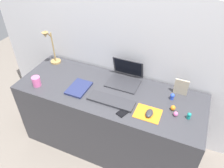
{
  "coord_description": "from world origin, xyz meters",
  "views": [
    {
      "loc": [
        0.63,
        -1.38,
        2.01
      ],
      "look_at": [
        0.03,
        0.0,
        0.83
      ],
      "focal_mm": 34.87,
      "sensor_mm": 36.0,
      "label": 1
    }
  ],
  "objects_px": {
    "toy_figurine_teal": "(189,116)",
    "toy_figurine_orange": "(173,108)",
    "laptop": "(125,76)",
    "cell_phone": "(124,112)",
    "desk_lamp": "(51,49)",
    "keyboard": "(111,101)",
    "toy_figurine_blue": "(172,96)",
    "mouse": "(149,113)",
    "picture_frame": "(181,87)",
    "coffee_mug": "(36,81)",
    "toy_figurine_pink": "(176,114)",
    "notebook_pad": "(79,88)"
  },
  "relations": [
    {
      "from": "coffee_mug",
      "to": "toy_figurine_pink",
      "type": "xyz_separation_m",
      "value": [
        1.26,
        0.12,
        -0.03
      ]
    },
    {
      "from": "keyboard",
      "to": "picture_frame",
      "type": "relative_size",
      "value": 2.73
    },
    {
      "from": "laptop",
      "to": "notebook_pad",
      "type": "xyz_separation_m",
      "value": [
        -0.35,
        -0.29,
        -0.04
      ]
    },
    {
      "from": "coffee_mug",
      "to": "toy_figurine_orange",
      "type": "xyz_separation_m",
      "value": [
        1.23,
        0.18,
        -0.02
      ]
    },
    {
      "from": "laptop",
      "to": "notebook_pad",
      "type": "relative_size",
      "value": 1.25
    },
    {
      "from": "notebook_pad",
      "to": "desk_lamp",
      "type": "bearing_deg",
      "value": 149.93
    },
    {
      "from": "picture_frame",
      "to": "coffee_mug",
      "type": "xyz_separation_m",
      "value": [
        -1.25,
        -0.41,
        -0.03
      ]
    },
    {
      "from": "toy_figurine_teal",
      "to": "desk_lamp",
      "type": "bearing_deg",
      "value": 170.49
    },
    {
      "from": "coffee_mug",
      "to": "keyboard",
      "type": "bearing_deg",
      "value": 5.58
    },
    {
      "from": "toy_figurine_blue",
      "to": "toy_figurine_pink",
      "type": "xyz_separation_m",
      "value": [
        0.07,
        -0.19,
        -0.01
      ]
    },
    {
      "from": "keyboard",
      "to": "picture_frame",
      "type": "distance_m",
      "value": 0.63
    },
    {
      "from": "keyboard",
      "to": "desk_lamp",
      "type": "bearing_deg",
      "value": 159.24
    },
    {
      "from": "picture_frame",
      "to": "keyboard",
      "type": "bearing_deg",
      "value": -146.92
    },
    {
      "from": "toy_figurine_blue",
      "to": "mouse",
      "type": "bearing_deg",
      "value": -116.09
    },
    {
      "from": "toy_figurine_teal",
      "to": "toy_figurine_orange",
      "type": "relative_size",
      "value": 1.31
    },
    {
      "from": "notebook_pad",
      "to": "coffee_mug",
      "type": "relative_size",
      "value": 2.57
    },
    {
      "from": "cell_phone",
      "to": "desk_lamp",
      "type": "xyz_separation_m",
      "value": [
        -0.95,
        0.38,
        0.18
      ]
    },
    {
      "from": "laptop",
      "to": "toy_figurine_orange",
      "type": "distance_m",
      "value": 0.54
    },
    {
      "from": "desk_lamp",
      "to": "cell_phone",
      "type": "bearing_deg",
      "value": -21.68
    },
    {
      "from": "laptop",
      "to": "coffee_mug",
      "type": "distance_m",
      "value": 0.83
    },
    {
      "from": "notebook_pad",
      "to": "picture_frame",
      "type": "distance_m",
      "value": 0.92
    },
    {
      "from": "toy_figurine_orange",
      "to": "toy_figurine_pink",
      "type": "height_order",
      "value": "toy_figurine_orange"
    },
    {
      "from": "keyboard",
      "to": "toy_figurine_pink",
      "type": "xyz_separation_m",
      "value": [
        0.54,
        0.05,
        0.01
      ]
    },
    {
      "from": "toy_figurine_teal",
      "to": "toy_figurine_orange",
      "type": "distance_m",
      "value": 0.14
    },
    {
      "from": "laptop",
      "to": "mouse",
      "type": "xyz_separation_m",
      "value": [
        0.34,
        -0.35,
        -0.03
      ]
    },
    {
      "from": "mouse",
      "to": "toy_figurine_teal",
      "type": "bearing_deg",
      "value": 16.61
    },
    {
      "from": "cell_phone",
      "to": "toy_figurine_orange",
      "type": "height_order",
      "value": "toy_figurine_orange"
    },
    {
      "from": "coffee_mug",
      "to": "toy_figurine_teal",
      "type": "bearing_deg",
      "value": 5.61
    },
    {
      "from": "laptop",
      "to": "cell_phone",
      "type": "relative_size",
      "value": 2.34
    },
    {
      "from": "toy_figurine_teal",
      "to": "toy_figurine_blue",
      "type": "bearing_deg",
      "value": 133.27
    },
    {
      "from": "toy_figurine_blue",
      "to": "notebook_pad",
      "type": "bearing_deg",
      "value": -166.22
    },
    {
      "from": "cell_phone",
      "to": "keyboard",
      "type": "bearing_deg",
      "value": 175.28
    },
    {
      "from": "keyboard",
      "to": "toy_figurine_blue",
      "type": "bearing_deg",
      "value": 26.71
    },
    {
      "from": "notebook_pad",
      "to": "toy_figurine_orange",
      "type": "height_order",
      "value": "toy_figurine_orange"
    },
    {
      "from": "keyboard",
      "to": "coffee_mug",
      "type": "relative_size",
      "value": 4.39
    },
    {
      "from": "notebook_pad",
      "to": "toy_figurine_blue",
      "type": "height_order",
      "value": "toy_figurine_blue"
    },
    {
      "from": "picture_frame",
      "to": "toy_figurine_orange",
      "type": "relative_size",
      "value": 3.34
    },
    {
      "from": "picture_frame",
      "to": "coffee_mug",
      "type": "height_order",
      "value": "picture_frame"
    },
    {
      "from": "desk_lamp",
      "to": "laptop",
      "type": "bearing_deg",
      "value": 1.43
    },
    {
      "from": "coffee_mug",
      "to": "toy_figurine_teal",
      "type": "height_order",
      "value": "coffee_mug"
    },
    {
      "from": "toy_figurine_orange",
      "to": "cell_phone",
      "type": "bearing_deg",
      "value": -153.01
    },
    {
      "from": "toy_figurine_teal",
      "to": "toy_figurine_pink",
      "type": "distance_m",
      "value": 0.1
    },
    {
      "from": "laptop",
      "to": "toy_figurine_pink",
      "type": "bearing_deg",
      "value": -27.1
    },
    {
      "from": "laptop",
      "to": "toy_figurine_orange",
      "type": "height_order",
      "value": "laptop"
    },
    {
      "from": "cell_phone",
      "to": "toy_figurine_orange",
      "type": "bearing_deg",
      "value": 48.72
    },
    {
      "from": "notebook_pad",
      "to": "toy_figurine_pink",
      "type": "xyz_separation_m",
      "value": [
        0.88,
        0.01,
        0.01
      ]
    },
    {
      "from": "coffee_mug",
      "to": "toy_figurine_pink",
      "type": "height_order",
      "value": "coffee_mug"
    },
    {
      "from": "cell_phone",
      "to": "mouse",
      "type": "bearing_deg",
      "value": 35.58
    },
    {
      "from": "keyboard",
      "to": "toy_figurine_blue",
      "type": "height_order",
      "value": "toy_figurine_blue"
    },
    {
      "from": "laptop",
      "to": "desk_lamp",
      "type": "relative_size",
      "value": 0.76
    }
  ]
}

